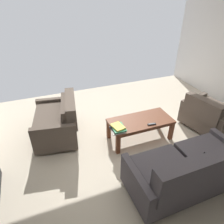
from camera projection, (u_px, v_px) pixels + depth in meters
ground_plane at (136, 146)px, 3.84m from camera, size 5.83×5.62×0.01m
sofa_main at (190, 170)px, 2.87m from camera, size 1.75×0.85×0.86m
loveseat_near at (58, 121)px, 3.94m from camera, size 0.96×1.25×0.83m
coffee_table at (140, 123)px, 3.86m from camera, size 1.22×0.57×0.44m
armchair_side at (209, 115)px, 4.17m from camera, size 0.97×1.12×0.77m
book_stack at (118, 128)px, 3.55m from camera, size 0.26×0.31×0.08m
tv_remote at (152, 124)px, 3.70m from camera, size 0.17×0.07×0.02m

